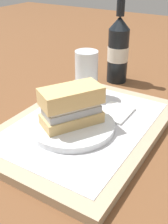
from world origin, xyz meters
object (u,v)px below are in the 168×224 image
beer_bottle (118,49)px  plate (72,125)px  sandwich (73,105)px  beer_glass (86,72)px

beer_bottle → plate: bearing=-170.8°
sandwich → beer_glass: 0.17m
sandwich → beer_glass: bearing=51.8°
sandwich → beer_glass: beer_glass is taller
beer_glass → plate: bearing=-159.8°
sandwich → beer_glass: (0.15, 0.06, 0.01)m
sandwich → beer_bottle: (0.34, 0.06, 0.03)m
sandwich → plate: bearing=180.0°
beer_glass → beer_bottle: beer_bottle is taller
beer_bottle → beer_glass: bearing=179.2°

